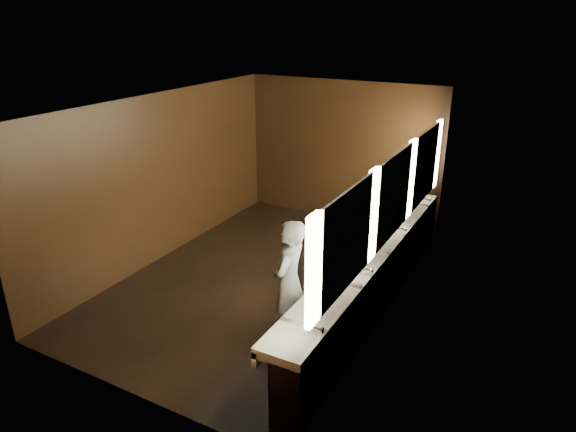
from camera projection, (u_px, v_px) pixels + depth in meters
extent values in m
plane|color=black|center=(266.00, 279.00, 8.23)|extent=(6.00, 6.00, 0.00)
cube|color=#2D2D2B|center=(262.00, 103.00, 7.20)|extent=(4.00, 6.00, 0.02)
cube|color=black|center=(342.00, 152.00, 10.17)|extent=(4.00, 0.02, 2.80)
cube|color=black|center=(114.00, 283.00, 5.26)|extent=(4.00, 0.02, 2.80)
cube|color=black|center=(162.00, 178.00, 8.60)|extent=(0.02, 6.00, 2.80)
cube|color=black|center=(393.00, 221.00, 6.83)|extent=(0.02, 6.00, 2.80)
cube|color=black|center=(375.00, 283.00, 7.28)|extent=(0.36, 5.40, 0.81)
cube|color=silver|center=(371.00, 254.00, 7.16)|extent=(0.55, 5.40, 0.12)
cube|color=silver|center=(354.00, 255.00, 7.30)|extent=(0.06, 5.40, 0.18)
cylinder|color=silver|center=(315.00, 328.00, 5.23)|extent=(0.18, 0.04, 0.04)
cylinder|color=silver|center=(365.00, 269.00, 6.42)|extent=(0.18, 0.04, 0.04)
cylinder|color=silver|center=(400.00, 229.00, 7.62)|extent=(0.18, 0.04, 0.04)
cylinder|color=silver|center=(425.00, 199.00, 8.82)|extent=(0.18, 0.04, 0.04)
cube|color=#FAF2C8|center=(313.00, 272.00, 4.75)|extent=(0.06, 0.22, 1.15)
cube|color=white|center=(347.00, 241.00, 5.40)|extent=(0.03, 1.32, 1.15)
cube|color=#FAF2C8|center=(372.00, 216.00, 6.06)|extent=(0.06, 0.23, 1.15)
cube|color=white|center=(394.00, 196.00, 6.71)|extent=(0.03, 1.32, 1.15)
cube|color=#FAF2C8|center=(410.00, 179.00, 7.37)|extent=(0.06, 0.23, 1.15)
cube|color=white|center=(425.00, 166.00, 8.02)|extent=(0.03, 1.32, 1.15)
cube|color=#FAF2C8|center=(436.00, 154.00, 8.68)|extent=(0.06, 0.22, 1.15)
imported|color=#8DB4D2|center=(289.00, 283.00, 6.42)|extent=(0.45, 0.64, 1.67)
cylinder|color=black|center=(299.00, 358.00, 5.87)|extent=(0.48, 0.48, 0.61)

